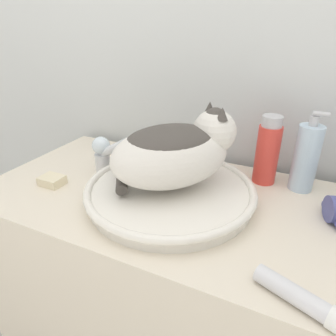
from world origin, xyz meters
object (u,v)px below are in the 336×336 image
cat (175,150)px  cream_tube (297,296)px  shampoo_bottle_tall (268,151)px  deodorant_stick (215,149)px  faucet (105,152)px  soap_bar (52,181)px  soap_pump_bottle (306,158)px

cat → cream_tube: (0.31, -0.21, -0.12)m
shampoo_bottle_tall → deodorant_stick: size_ratio=1.30×
cat → faucet: bearing=124.4°
shampoo_bottle_tall → soap_bar: 0.60m
soap_pump_bottle → cat: bearing=-146.7°
faucet → deodorant_stick: deodorant_stick is taller
faucet → soap_bar: bearing=-117.2°
soap_bar → soap_pump_bottle: bearing=23.6°
cat → shampoo_bottle_tall: cat is taller
shampoo_bottle_tall → soap_bar: bearing=-152.6°
faucet → shampoo_bottle_tall: size_ratio=0.79×
cream_tube → soap_pump_bottle: bearing=93.2°
cat → shampoo_bottle_tall: size_ratio=1.88×
faucet → soap_bar: size_ratio=2.37×
cat → soap_pump_bottle: bearing=-13.6°
cat → soap_bar: bearing=147.1°
cream_tube → soap_bar: 0.66m
faucet → soap_bar: faucet is taller
deodorant_stick → shampoo_bottle_tall: bearing=0.0°
shampoo_bottle_tall → soap_bar: shampoo_bottle_tall is taller
faucet → shampoo_bottle_tall: bearing=31.1°
faucet → cream_tube: 0.61m
cat → faucet: (-0.24, 0.04, -0.06)m
cream_tube → soap_bar: (-0.65, 0.13, -0.00)m
cat → faucet: size_ratio=2.37×
shampoo_bottle_tall → deodorant_stick: bearing=-180.0°
deodorant_stick → cat: bearing=-102.7°
soap_pump_bottle → soap_bar: size_ratio=3.36×
deodorant_stick → cream_tube: size_ratio=1.04×
soap_pump_bottle → faucet: bearing=-163.9°
cat → shampoo_bottle_tall: 0.27m
soap_pump_bottle → shampoo_bottle_tall: soap_pump_bottle is taller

